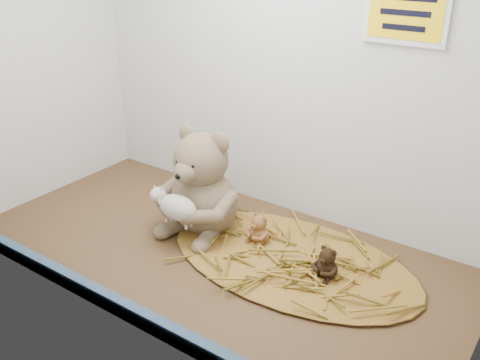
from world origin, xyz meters
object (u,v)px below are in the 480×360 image
Objects in this scene: main_teddy at (203,181)px; mini_teddy_tan at (260,227)px; toy_lamb at (178,208)px; mini_teddy_brown at (327,261)px.

mini_teddy_tan is at bearing 5.25° from main_teddy.
main_teddy is at bearing 90.00° from toy_lamb.
toy_lamb is at bearing -156.69° from mini_teddy_brown.
main_teddy is 37.25cm from mini_teddy_brown.
main_teddy is at bearing -172.16° from mini_teddy_brown.
main_teddy is 10.38cm from toy_lamb.
toy_lamb is 1.84× the size of mini_teddy_brown.
mini_teddy_brown is (20.19, -3.69, -0.09)cm from mini_teddy_tan.
main_teddy reaches higher than mini_teddy_brown.
toy_lamb is at bearing -131.05° from mini_teddy_tan.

